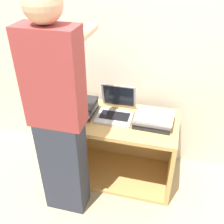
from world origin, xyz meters
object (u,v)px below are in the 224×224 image
at_px(person, 58,117).
at_px(laptop_stack_left, 78,107).
at_px(laptop_stack_right, 153,119).
at_px(laptop_open, 116,110).

bearing_deg(person, laptop_stack_left, 94.22).
height_order(laptop_stack_left, laptop_stack_right, laptop_stack_left).
bearing_deg(laptop_stack_left, person, -85.78).
xyz_separation_m(laptop_open, laptop_stack_left, (-0.34, -0.05, 0.01)).
height_order(laptop_open, laptop_stack_right, laptop_open).
xyz_separation_m(laptop_stack_left, laptop_stack_right, (0.69, 0.00, -0.02)).
bearing_deg(laptop_stack_right, person, -145.40).
bearing_deg(laptop_stack_right, laptop_stack_left, -179.77).
bearing_deg(laptop_open, laptop_stack_right, -8.32).
distance_m(laptop_stack_left, person, 0.49).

